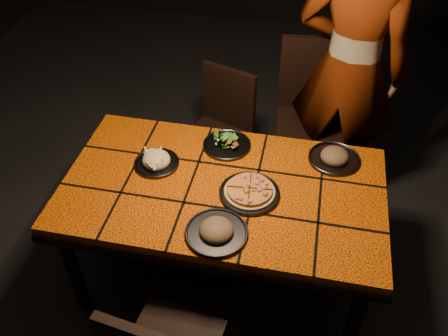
% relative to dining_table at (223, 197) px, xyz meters
% --- Properties ---
extents(room_shell, '(6.04, 7.04, 3.08)m').
position_rel_dining_table_xyz_m(room_shell, '(0.00, 0.00, 0.83)').
color(room_shell, black).
rests_on(room_shell, ground).
extents(dining_table, '(1.62, 0.92, 0.75)m').
position_rel_dining_table_xyz_m(dining_table, '(0.00, 0.00, 0.00)').
color(dining_table, '#DC5606').
rests_on(dining_table, ground).
extents(chair_far_left, '(0.49, 0.49, 0.86)m').
position_rel_dining_table_xyz_m(chair_far_left, '(-0.18, 0.84, -0.18)').
color(chair_far_left, black).
rests_on(chair_far_left, ground).
extents(chair_far_right, '(0.52, 0.52, 1.04)m').
position_rel_dining_table_xyz_m(chair_far_right, '(0.40, 1.00, -0.08)').
color(chair_far_right, black).
rests_on(chair_far_right, ground).
extents(diner, '(0.77, 0.60, 1.88)m').
position_rel_dining_table_xyz_m(diner, '(0.58, 0.92, 0.27)').
color(diner, brown).
rests_on(diner, ground).
extents(plate_pizza, '(0.30, 0.30, 0.04)m').
position_rel_dining_table_xyz_m(plate_pizza, '(0.14, -0.03, 0.10)').
color(plate_pizza, '#343438').
rests_on(plate_pizza, dining_table).
extents(plate_pasta, '(0.24, 0.24, 0.08)m').
position_rel_dining_table_xyz_m(plate_pasta, '(-0.37, 0.09, 0.10)').
color(plate_pasta, '#343438').
rests_on(plate_pasta, dining_table).
extents(plate_salad, '(0.26, 0.26, 0.07)m').
position_rel_dining_table_xyz_m(plate_salad, '(-0.04, 0.31, 0.10)').
color(plate_salad, '#343438').
rests_on(plate_salad, dining_table).
extents(plate_mushroom_a, '(0.29, 0.29, 0.09)m').
position_rel_dining_table_xyz_m(plate_mushroom_a, '(0.04, -0.31, 0.10)').
color(plate_mushroom_a, '#343438').
rests_on(plate_mushroom_a, dining_table).
extents(plate_mushroom_b, '(0.27, 0.27, 0.09)m').
position_rel_dining_table_xyz_m(plate_mushroom_b, '(0.54, 0.31, 0.10)').
color(plate_mushroom_b, '#343438').
rests_on(plate_mushroom_b, dining_table).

